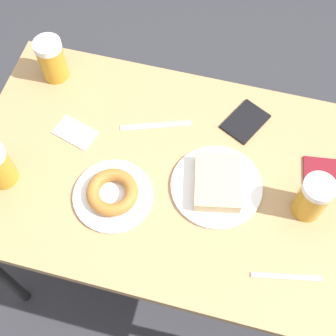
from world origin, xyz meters
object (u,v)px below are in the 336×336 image
object	(u,v)px
plate_with_donut	(113,194)
knife	(156,126)
fork	(286,277)
beer_mug_center	(52,59)
passport_near_edge	(245,121)
passport_far_edge	(327,173)
plate_with_cake	(217,184)
napkin_folded	(75,133)
beer_mug_left	(313,198)

from	to	relation	value
plate_with_donut	knife	world-z (taller)	plate_with_donut
fork	plate_with_donut	bearing A→B (deg)	-101.85
beer_mug_center	passport_near_edge	size ratio (longest dim) A/B	0.89
passport_near_edge	passport_far_edge	world-z (taller)	same
passport_near_edge	knife	bearing A→B (deg)	-72.53
knife	passport_near_edge	size ratio (longest dim) A/B	1.27
fork	passport_near_edge	bearing A→B (deg)	-157.20
plate_with_donut	passport_far_edge	world-z (taller)	plate_with_donut
passport_near_edge	fork	bearing A→B (deg)	22.80
knife	passport_far_edge	world-z (taller)	passport_far_edge
passport_far_edge	plate_with_cake	bearing A→B (deg)	-67.90
plate_with_donut	knife	size ratio (longest dim) A/B	1.07
beer_mug_center	fork	distance (m)	0.87
napkin_folded	plate_with_donut	bearing A→B (deg)	45.64
beer_mug_left	fork	world-z (taller)	beer_mug_left
napkin_folded	knife	bearing A→B (deg)	110.62
beer_mug_center	passport_far_edge	size ratio (longest dim) A/B	0.99
plate_with_cake	passport_near_edge	world-z (taller)	plate_with_cake
napkin_folded	passport_near_edge	distance (m)	0.48
beer_mug_center	passport_far_edge	xyz separation A→B (m)	(0.13, 0.82, -0.06)
beer_mug_left	fork	xyz separation A→B (m)	(0.19, -0.02, -0.07)
plate_with_cake	beer_mug_center	bearing A→B (deg)	-114.49
napkin_folded	knife	distance (m)	0.23
beer_mug_left	passport_near_edge	bearing A→B (deg)	-138.48
plate_with_cake	beer_mug_left	size ratio (longest dim) A/B	1.78
fork	passport_far_edge	size ratio (longest dim) A/B	1.23
plate_with_donut	beer_mug_center	xyz separation A→B (m)	(-0.34, -0.29, 0.05)
plate_with_cake	fork	world-z (taller)	plate_with_cake
plate_with_donut	fork	xyz separation A→B (m)	(0.10, 0.46, -0.02)
beer_mug_left	napkin_folded	size ratio (longest dim) A/B	1.05
plate_with_cake	beer_mug_left	distance (m)	0.24
napkin_folded	fork	distance (m)	0.67
napkin_folded	knife	size ratio (longest dim) A/B	0.67
knife	beer_mug_center	bearing A→B (deg)	-106.86
plate_with_donut	napkin_folded	size ratio (longest dim) A/B	1.61
beer_mug_center	napkin_folded	size ratio (longest dim) A/B	1.05
beer_mug_left	napkin_folded	distance (m)	0.65
beer_mug_left	passport_far_edge	distance (m)	0.14
beer_mug_left	passport_far_edge	world-z (taller)	beer_mug_left
plate_with_cake	fork	size ratio (longest dim) A/B	1.43
knife	plate_with_donut	bearing A→B (deg)	-11.78
napkin_folded	fork	bearing A→B (deg)	67.78
passport_near_edge	plate_with_donut	bearing A→B (deg)	-42.83
beer_mug_center	knife	bearing A→B (deg)	73.14
beer_mug_left	knife	size ratio (longest dim) A/B	0.70
passport_near_edge	passport_far_edge	bearing A→B (deg)	65.97
plate_with_cake	beer_mug_center	size ratio (longest dim) A/B	1.78
plate_with_cake	passport_near_edge	size ratio (longest dim) A/B	1.57
napkin_folded	beer_mug_center	bearing A→B (deg)	-145.46
passport_near_edge	passport_far_edge	size ratio (longest dim) A/B	1.11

